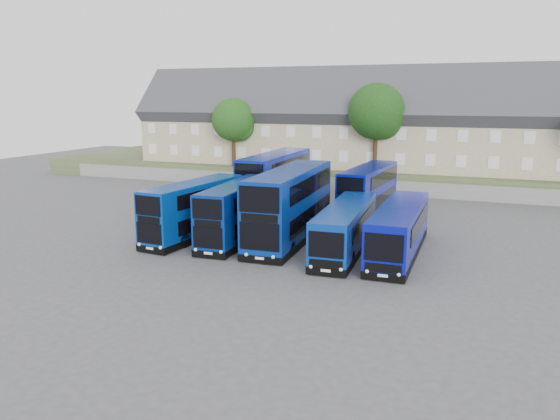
% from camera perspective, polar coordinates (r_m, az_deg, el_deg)
% --- Properties ---
extents(ground, '(120.00, 120.00, 0.00)m').
position_cam_1_polar(ground, '(34.85, -2.08, -4.55)').
color(ground, '#4A494F').
rests_on(ground, ground).
extents(retaining_wall, '(70.00, 0.40, 1.50)m').
position_cam_1_polar(retaining_wall, '(57.01, 7.51, 2.55)').
color(retaining_wall, slate).
rests_on(retaining_wall, ground).
extents(earth_bank, '(80.00, 20.00, 2.00)m').
position_cam_1_polar(earth_bank, '(66.63, 9.59, 4.03)').
color(earth_bank, '#414E2C').
rests_on(earth_bank, ground).
extents(terrace_row, '(66.00, 10.40, 11.20)m').
position_cam_1_polar(terrace_row, '(61.21, 14.55, 8.41)').
color(terrace_row, tan).
rests_on(terrace_row, earth_bank).
extents(dd_front_left, '(3.17, 9.97, 3.89)m').
position_cam_1_polar(dd_front_left, '(38.84, -8.96, -0.09)').
color(dd_front_left, '#083792').
rests_on(dd_front_left, ground).
extents(dd_front_mid, '(2.87, 9.97, 3.91)m').
position_cam_1_polar(dd_front_mid, '(37.71, -4.43, -0.32)').
color(dd_front_mid, navy).
rests_on(dd_front_mid, ground).
extents(dd_front_right, '(3.43, 12.39, 4.88)m').
position_cam_1_polar(dd_front_right, '(37.57, 1.07, 0.42)').
color(dd_front_right, navy).
rests_on(dd_front_right, ground).
extents(dd_rear_left, '(3.07, 12.15, 4.81)m').
position_cam_1_polar(dd_rear_left, '(48.79, -0.47, 3.01)').
color(dd_rear_left, '#0819A0').
rests_on(dd_rear_left, ground).
extents(dd_rear_right, '(2.98, 10.46, 4.11)m').
position_cam_1_polar(dd_rear_right, '(45.69, 9.21, 1.82)').
color(dd_rear_right, '#07118E').
rests_on(dd_rear_right, ground).
extents(coach_east_a, '(2.98, 11.09, 3.00)m').
position_cam_1_polar(coach_east_a, '(35.15, 6.83, -2.02)').
color(coach_east_a, '#083398').
rests_on(coach_east_a, ground).
extents(coach_east_b, '(2.59, 11.49, 3.13)m').
position_cam_1_polar(coach_east_b, '(35.00, 12.34, -2.16)').
color(coach_east_b, '#080E9F').
rests_on(coach_east_b, ground).
extents(tree_west, '(4.80, 4.80, 7.65)m').
position_cam_1_polar(tree_west, '(62.11, -4.74, 9.20)').
color(tree_west, '#382314').
rests_on(tree_west, earth_bank).
extents(tree_mid, '(5.76, 5.76, 9.18)m').
position_cam_1_polar(tree_mid, '(57.41, 10.21, 9.87)').
color(tree_mid, '#382314').
rests_on(tree_mid, earth_bank).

